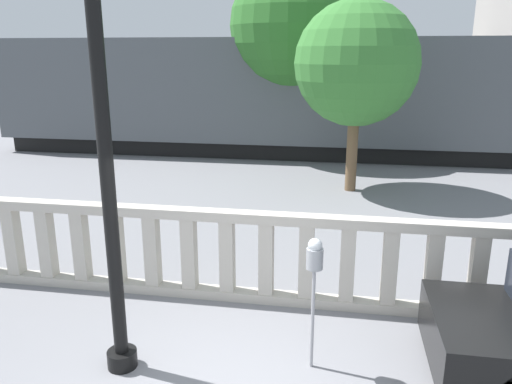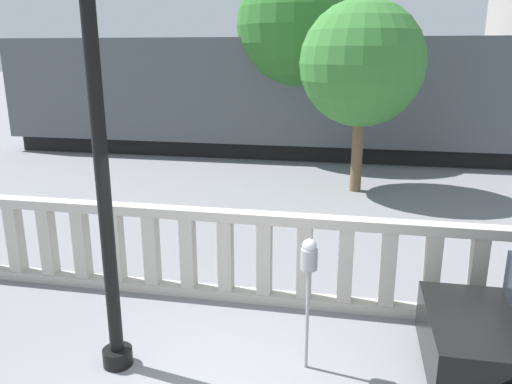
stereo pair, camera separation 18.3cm
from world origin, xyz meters
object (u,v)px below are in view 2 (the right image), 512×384
Objects in this scene: tree_right at (362,64)px; tree_left at (302,26)px; train_near at (412,97)px; train_far at (395,79)px; parking_meter at (309,264)px; lamppost at (91,46)px.

tree_left is at bearing 115.45° from tree_right.
tree_left is (-3.65, -0.36, 2.25)m from train_near.
train_near reaches higher than train_far.
parking_meter is 8.11m from tree_right.
tree_left is at bearing -174.42° from train_near.
train_far is at bearing 83.90° from tree_right.
tree_left is (-1.44, 11.95, 3.03)m from parking_meter.
train_far is at bearing 76.34° from tree_left.
parking_meter is (2.15, 0.37, -2.27)m from lamppost.
train_near reaches higher than parking_meter.
tree_left is at bearing -103.66° from train_far.
parking_meter is at bearing -93.67° from tree_right.
train_far is 4.09× the size of tree_left.
parking_meter is 12.53m from train_near.
lamppost is 3.15m from parking_meter.
lamppost is at bearing -108.94° from train_near.
parking_meter is at bearing 9.86° from lamppost.
train_near is 4.31× the size of tree_left.
parking_meter is 0.25× the size of tree_left.
lamppost is 1.36× the size of tree_right.
train_far is (4.96, 29.82, -1.77)m from lamppost.
parking_meter is at bearing -95.45° from train_far.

